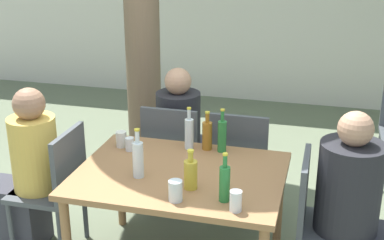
% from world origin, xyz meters
% --- Properties ---
extents(dining_table_front, '(1.33, 1.00, 0.73)m').
position_xyz_m(dining_table_front, '(0.00, 0.00, 0.66)').
color(dining_table_front, '#996B42').
rests_on(dining_table_front, ground_plane).
extents(patio_chair_0, '(0.44, 0.44, 0.93)m').
position_xyz_m(patio_chair_0, '(-0.90, 0.00, 0.53)').
color(patio_chair_0, '#474C51').
rests_on(patio_chair_0, ground_plane).
extents(patio_chair_1, '(0.44, 0.44, 0.93)m').
position_xyz_m(patio_chair_1, '(0.90, 0.00, 0.53)').
color(patio_chair_1, '#474C51').
rests_on(patio_chair_1, ground_plane).
extents(patio_chair_2, '(0.44, 0.44, 0.93)m').
position_xyz_m(patio_chair_2, '(-0.27, 0.73, 0.53)').
color(patio_chair_2, '#474C51').
rests_on(patio_chair_2, ground_plane).
extents(patio_chair_3, '(0.44, 0.44, 0.93)m').
position_xyz_m(patio_chair_3, '(0.27, 0.73, 0.53)').
color(patio_chair_3, '#474C51').
rests_on(patio_chair_3, ground_plane).
extents(person_seated_0, '(0.56, 0.32, 1.22)m').
position_xyz_m(person_seated_0, '(-1.14, -0.00, 0.54)').
color(person_seated_0, '#383842').
rests_on(person_seated_0, ground_plane).
extents(person_seated_1, '(0.59, 0.38, 1.24)m').
position_xyz_m(person_seated_1, '(1.13, -0.00, 0.56)').
color(person_seated_1, '#383842').
rests_on(person_seated_1, ground_plane).
extents(person_seated_2, '(0.36, 0.58, 1.18)m').
position_xyz_m(person_seated_2, '(-0.27, 0.97, 0.53)').
color(person_seated_2, '#383842').
rests_on(person_seated_2, ground_plane).
extents(green_bottle_0, '(0.06, 0.06, 0.30)m').
position_xyz_m(green_bottle_0, '(0.35, -0.30, 0.85)').
color(green_bottle_0, '#287A38').
rests_on(green_bottle_0, dining_table_front).
extents(oil_cruet_1, '(0.08, 0.08, 0.25)m').
position_xyz_m(oil_cruet_1, '(0.12, -0.20, 0.83)').
color(oil_cruet_1, gold).
rests_on(oil_cruet_1, dining_table_front).
extents(green_bottle_2, '(0.06, 0.06, 0.31)m').
position_xyz_m(green_bottle_2, '(0.19, 0.39, 0.86)').
color(green_bottle_2, '#287A38').
rests_on(green_bottle_2, dining_table_front).
extents(water_bottle_3, '(0.07, 0.07, 0.32)m').
position_xyz_m(water_bottle_3, '(-0.24, -0.13, 0.86)').
color(water_bottle_3, silver).
rests_on(water_bottle_3, dining_table_front).
extents(amber_bottle_4, '(0.07, 0.07, 0.28)m').
position_xyz_m(amber_bottle_4, '(0.08, 0.41, 0.84)').
color(amber_bottle_4, '#9E661E').
rests_on(amber_bottle_4, dining_table_front).
extents(water_bottle_5, '(0.06, 0.06, 0.31)m').
position_xyz_m(water_bottle_5, '(-0.04, 0.39, 0.85)').
color(water_bottle_5, silver).
rests_on(water_bottle_5, dining_table_front).
extents(drinking_glass_0, '(0.06, 0.06, 0.10)m').
position_xyz_m(drinking_glass_0, '(-0.44, 0.24, 0.78)').
color(drinking_glass_0, white).
rests_on(drinking_glass_0, dining_table_front).
extents(drinking_glass_1, '(0.08, 0.08, 0.13)m').
position_xyz_m(drinking_glass_1, '(0.08, -0.36, 0.80)').
color(drinking_glass_1, silver).
rests_on(drinking_glass_1, dining_table_front).
extents(drinking_glass_2, '(0.07, 0.07, 0.12)m').
position_xyz_m(drinking_glass_2, '(0.43, -0.39, 0.79)').
color(drinking_glass_2, white).
rests_on(drinking_glass_2, dining_table_front).
extents(drinking_glass_3, '(0.08, 0.08, 0.11)m').
position_xyz_m(drinking_glass_3, '(-0.52, 0.29, 0.79)').
color(drinking_glass_3, silver).
rests_on(drinking_glass_3, dining_table_front).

